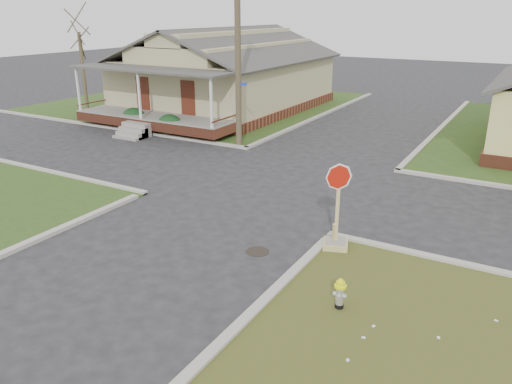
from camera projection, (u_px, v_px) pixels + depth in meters
The scene contains 11 objects.
ground at pixel (203, 229), 15.07m from camera, with size 120.00×120.00×0.00m, color #242426.
verge_far_left at pixel (201, 102), 35.81m from camera, with size 19.00×19.00×0.05m, color #2C491A.
curbs at pixel (279, 182), 19.14m from camera, with size 80.00×40.00×0.12m, color #ADA99C, non-canonical shape.
manhole at pixel (258, 251), 13.63m from camera, with size 0.64×0.64×0.01m, color black.
corner_house at pixel (226, 75), 32.57m from camera, with size 10.10×15.50×5.30m.
utility_pole at pixel (238, 47), 22.69m from camera, with size 1.80×0.28×9.00m.
tree_far_left at pixel (83, 71), 32.42m from camera, with size 0.22×0.22×4.90m, color #403425.
fire_hydrant at pixel (340, 292), 10.84m from camera, with size 0.27×0.27×0.72m.
stop_sign at pixel (336, 230), 13.61m from camera, with size 0.69×0.67×2.42m.
hedge_left at pixel (134, 118), 27.80m from camera, with size 1.44×1.18×1.10m, color #163D1A.
hedge_right at pixel (170, 124), 26.14m from camera, with size 1.42×1.17×1.09m, color #163D1A.
Camera 1 is at (8.27, -11.15, 6.19)m, focal length 35.00 mm.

